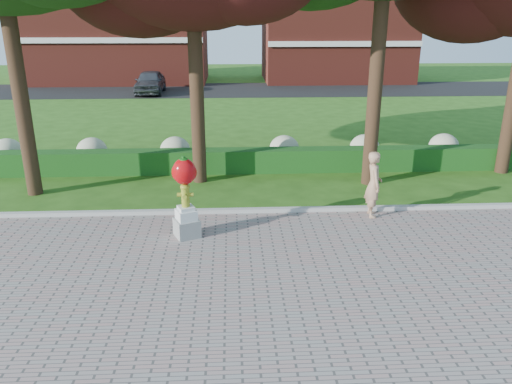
# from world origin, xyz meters

# --- Properties ---
(ground) EXTENTS (100.00, 100.00, 0.00)m
(ground) POSITION_xyz_m (0.00, 0.00, 0.00)
(ground) COLOR #285014
(ground) RESTS_ON ground
(curb) EXTENTS (40.00, 0.18, 0.15)m
(curb) POSITION_xyz_m (0.00, 3.00, 0.07)
(curb) COLOR #ADADA5
(curb) RESTS_ON ground
(lawn_hedge) EXTENTS (24.00, 0.70, 0.80)m
(lawn_hedge) POSITION_xyz_m (0.00, 7.00, 0.40)
(lawn_hedge) COLOR #144413
(lawn_hedge) RESTS_ON ground
(hydrangea_row) EXTENTS (20.10, 1.10, 0.99)m
(hydrangea_row) POSITION_xyz_m (0.57, 8.00, 0.55)
(hydrangea_row) COLOR tan
(hydrangea_row) RESTS_ON ground
(street) EXTENTS (50.00, 8.00, 0.02)m
(street) POSITION_xyz_m (0.00, 28.00, 0.01)
(street) COLOR black
(street) RESTS_ON ground
(building_left) EXTENTS (14.00, 8.00, 7.00)m
(building_left) POSITION_xyz_m (-10.00, 34.00, 3.50)
(building_left) COLOR maroon
(building_left) RESTS_ON ground
(building_right) EXTENTS (12.00, 8.00, 6.40)m
(building_right) POSITION_xyz_m (8.00, 34.00, 3.20)
(building_right) COLOR maroon
(building_right) RESTS_ON ground
(hydrant_sculpture) EXTENTS (0.72, 0.72, 2.03)m
(hydrant_sculpture) POSITION_xyz_m (-2.07, 1.49, 1.12)
(hydrant_sculpture) COLOR gray
(hydrant_sculpture) RESTS_ON walkway
(woman) EXTENTS (0.46, 0.67, 1.79)m
(woman) POSITION_xyz_m (2.82, 2.60, 0.93)
(woman) COLOR tan
(woman) RESTS_ON walkway
(parked_car) EXTENTS (1.95, 4.72, 1.60)m
(parked_car) POSITION_xyz_m (-6.64, 26.41, 0.82)
(parked_car) COLOR #3A3B41
(parked_car) RESTS_ON street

